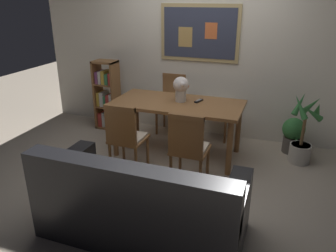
{
  "coord_description": "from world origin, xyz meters",
  "views": [
    {
      "loc": [
        1.25,
        -3.36,
        2.05
      ],
      "look_at": [
        0.04,
        -0.06,
        0.65
      ],
      "focal_mm": 35.28,
      "sensor_mm": 36.0,
      "label": 1
    }
  ],
  "objects_px": {
    "dining_chair_near_left": "(125,134)",
    "tv_remote": "(199,101)",
    "dining_chair_near_right": "(188,144)",
    "leather_couch": "(140,206)",
    "bookshelf": "(107,98)",
    "flower_vase": "(181,87)",
    "potted_palm": "(302,138)",
    "dining_chair_far_right": "(219,103)",
    "dining_table": "(177,109)",
    "potted_ivy": "(293,134)",
    "dining_chair_far_left": "(172,98)"
  },
  "relations": [
    {
      "from": "potted_ivy",
      "to": "flower_vase",
      "type": "relative_size",
      "value": 1.64
    },
    {
      "from": "tv_remote",
      "to": "bookshelf",
      "type": "bearing_deg",
      "value": 165.3
    },
    {
      "from": "bookshelf",
      "to": "potted_ivy",
      "type": "height_order",
      "value": "bookshelf"
    },
    {
      "from": "tv_remote",
      "to": "dining_table",
      "type": "bearing_deg",
      "value": -155.41
    },
    {
      "from": "dining_chair_far_left",
      "to": "tv_remote",
      "type": "relative_size",
      "value": 5.62
    },
    {
      "from": "dining_table",
      "to": "leather_couch",
      "type": "bearing_deg",
      "value": -82.42
    },
    {
      "from": "bookshelf",
      "to": "potted_palm",
      "type": "distance_m",
      "value": 2.98
    },
    {
      "from": "bookshelf",
      "to": "flower_vase",
      "type": "relative_size",
      "value": 3.36
    },
    {
      "from": "dining_chair_far_right",
      "to": "bookshelf",
      "type": "relative_size",
      "value": 0.82
    },
    {
      "from": "dining_chair_far_right",
      "to": "bookshelf",
      "type": "bearing_deg",
      "value": -171.39
    },
    {
      "from": "dining_chair_near_right",
      "to": "dining_chair_near_left",
      "type": "relative_size",
      "value": 1.0
    },
    {
      "from": "dining_chair_far_left",
      "to": "dining_chair_far_right",
      "type": "height_order",
      "value": "same"
    },
    {
      "from": "potted_palm",
      "to": "potted_ivy",
      "type": "bearing_deg",
      "value": 110.74
    },
    {
      "from": "dining_chair_far_left",
      "to": "leather_couch",
      "type": "height_order",
      "value": "dining_chair_far_left"
    },
    {
      "from": "dining_table",
      "to": "leather_couch",
      "type": "height_order",
      "value": "leather_couch"
    },
    {
      "from": "dining_table",
      "to": "tv_remote",
      "type": "height_order",
      "value": "tv_remote"
    },
    {
      "from": "bookshelf",
      "to": "dining_chair_near_right",
      "type": "bearing_deg",
      "value": -37.0
    },
    {
      "from": "dining_chair_far_right",
      "to": "potted_ivy",
      "type": "height_order",
      "value": "dining_chair_far_right"
    },
    {
      "from": "dining_chair_far_left",
      "to": "bookshelf",
      "type": "distance_m",
      "value": 1.06
    },
    {
      "from": "leather_couch",
      "to": "potted_ivy",
      "type": "relative_size",
      "value": 3.36
    },
    {
      "from": "dining_chair_near_right",
      "to": "potted_ivy",
      "type": "xyz_separation_m",
      "value": [
        1.09,
        1.37,
        -0.27
      ]
    },
    {
      "from": "bookshelf",
      "to": "potted_ivy",
      "type": "relative_size",
      "value": 2.06
    },
    {
      "from": "dining_chair_far_right",
      "to": "leather_couch",
      "type": "distance_m",
      "value": 2.53
    },
    {
      "from": "potted_palm",
      "to": "tv_remote",
      "type": "xyz_separation_m",
      "value": [
        -1.34,
        -0.19,
        0.42
      ]
    },
    {
      "from": "dining_chair_near_right",
      "to": "leather_couch",
      "type": "relative_size",
      "value": 0.51
    },
    {
      "from": "dining_chair_far_right",
      "to": "flower_vase",
      "type": "height_order",
      "value": "flower_vase"
    },
    {
      "from": "dining_chair_near_left",
      "to": "flower_vase",
      "type": "height_order",
      "value": "flower_vase"
    },
    {
      "from": "flower_vase",
      "to": "dining_table",
      "type": "bearing_deg",
      "value": -117.61
    },
    {
      "from": "potted_palm",
      "to": "dining_chair_near_left",
      "type": "bearing_deg",
      "value": -151.74
    },
    {
      "from": "bookshelf",
      "to": "tv_remote",
      "type": "xyz_separation_m",
      "value": [
        1.63,
        -0.43,
        0.25
      ]
    },
    {
      "from": "dining_chair_near_right",
      "to": "leather_couch",
      "type": "xyz_separation_m",
      "value": [
        -0.16,
        -0.92,
        -0.23
      ]
    },
    {
      "from": "dining_chair_far_left",
      "to": "flower_vase",
      "type": "bearing_deg",
      "value": -62.83
    },
    {
      "from": "leather_couch",
      "to": "potted_ivy",
      "type": "distance_m",
      "value": 2.61
    },
    {
      "from": "dining_chair_far_right",
      "to": "potted_ivy",
      "type": "relative_size",
      "value": 1.7
    },
    {
      "from": "dining_chair_near_left",
      "to": "tv_remote",
      "type": "relative_size",
      "value": 5.62
    },
    {
      "from": "leather_couch",
      "to": "potted_palm",
      "type": "relative_size",
      "value": 1.95
    },
    {
      "from": "dining_table",
      "to": "bookshelf",
      "type": "height_order",
      "value": "bookshelf"
    },
    {
      "from": "dining_table",
      "to": "dining_chair_far_left",
      "type": "distance_m",
      "value": 0.87
    },
    {
      "from": "potted_palm",
      "to": "dining_chair_far_right",
      "type": "bearing_deg",
      "value": 157.29
    },
    {
      "from": "dining_chair_far_right",
      "to": "flower_vase",
      "type": "bearing_deg",
      "value": -115.13
    },
    {
      "from": "dining_chair_near_right",
      "to": "flower_vase",
      "type": "distance_m",
      "value": 0.99
    },
    {
      "from": "dining_chair_near_left",
      "to": "tv_remote",
      "type": "distance_m",
      "value": 1.11
    },
    {
      "from": "flower_vase",
      "to": "dining_chair_far_left",
      "type": "bearing_deg",
      "value": 117.17
    },
    {
      "from": "dining_table",
      "to": "potted_ivy",
      "type": "xyz_separation_m",
      "value": [
        1.48,
        0.59,
        -0.38
      ]
    },
    {
      "from": "dining_chair_near_left",
      "to": "leather_couch",
      "type": "xyz_separation_m",
      "value": [
        0.62,
        -0.94,
        -0.23
      ]
    },
    {
      "from": "bookshelf",
      "to": "flower_vase",
      "type": "xyz_separation_m",
      "value": [
        1.4,
        -0.49,
        0.43
      ]
    },
    {
      "from": "dining_table",
      "to": "leather_couch",
      "type": "relative_size",
      "value": 0.94
    },
    {
      "from": "dining_table",
      "to": "dining_chair_near_left",
      "type": "bearing_deg",
      "value": -117.23
    },
    {
      "from": "dining_chair_far_left",
      "to": "dining_chair_far_right",
      "type": "relative_size",
      "value": 1.0
    },
    {
      "from": "dining_chair_far_left",
      "to": "potted_ivy",
      "type": "bearing_deg",
      "value": -6.23
    }
  ]
}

